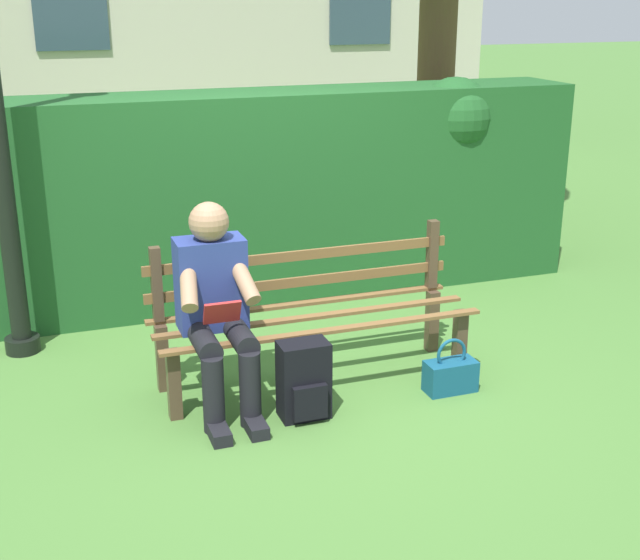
% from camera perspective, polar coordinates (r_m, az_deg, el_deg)
% --- Properties ---
extents(ground, '(60.00, 60.00, 0.00)m').
position_cam_1_polar(ground, '(5.14, -0.38, -6.79)').
color(ground, '#477533').
extents(park_bench, '(1.91, 0.53, 0.86)m').
position_cam_1_polar(park_bench, '(5.04, -0.68, -2.14)').
color(park_bench, '#4C3828').
rests_on(park_bench, ground).
extents(person_seated, '(0.44, 0.73, 1.15)m').
position_cam_1_polar(person_seated, '(4.66, -7.01, -1.60)').
color(person_seated, navy).
rests_on(person_seated, ground).
extents(hedge_backdrop, '(4.57, 0.73, 1.61)m').
position_cam_1_polar(hedge_backdrop, '(6.42, -2.30, 6.09)').
color(hedge_backdrop, '#1E5123').
rests_on(hedge_backdrop, ground).
extents(backpack, '(0.27, 0.25, 0.44)m').
position_cam_1_polar(backpack, '(4.64, -1.09, -6.81)').
color(backpack, black).
rests_on(backpack, ground).
extents(handbag, '(0.30, 0.15, 0.33)m').
position_cam_1_polar(handbag, '(5.03, 8.78, -6.31)').
color(handbag, navy).
rests_on(handbag, ground).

